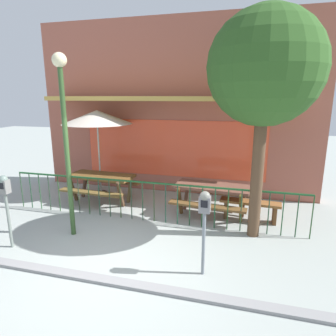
{
  "coord_description": "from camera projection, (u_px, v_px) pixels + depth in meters",
  "views": [
    {
      "loc": [
        2.15,
        -4.2,
        2.9
      ],
      "look_at": [
        0.37,
        2.41,
        1.23
      ],
      "focal_mm": 31.63,
      "sensor_mm": 36.0,
      "label": 1
    }
  ],
  "objects": [
    {
      "name": "patio_fence_front",
      "position": [
        148.0,
        194.0,
        6.9
      ],
      "size": [
        7.1,
        0.04,
        0.97
      ],
      "color": "#194E25",
      "rests_on": "ground"
    },
    {
      "name": "parking_meter_near",
      "position": [
        5.0,
        192.0,
        5.56
      ],
      "size": [
        0.18,
        0.17,
        1.46
      ],
      "color": "slate",
      "rests_on": "ground"
    },
    {
      "name": "pub_storefront",
      "position": [
        174.0,
        108.0,
        8.84
      ],
      "size": [
        8.43,
        1.51,
        5.08
      ],
      "color": "brown",
      "rests_on": "ground"
    },
    {
      "name": "picnic_table_right",
      "position": [
        212.0,
        192.0,
        7.24
      ],
      "size": [
        1.92,
        1.52,
        0.79
      ],
      "color": "brown",
      "rests_on": "ground"
    },
    {
      "name": "patio_bench",
      "position": [
        250.0,
        206.0,
        7.01
      ],
      "size": [
        1.42,
        0.43,
        0.48
      ],
      "color": "brown",
      "rests_on": "ground"
    },
    {
      "name": "street_tree",
      "position": [
        265.0,
        69.0,
        5.53
      ],
      "size": [
        2.2,
        2.2,
        4.51
      ],
      "color": "#513927",
      "rests_on": "ground"
    },
    {
      "name": "ground",
      "position": [
        112.0,
        266.0,
        5.17
      ],
      "size": [
        40.0,
        40.0,
        0.0
      ],
      "primitive_type": "plane",
      "color": "#98A09B"
    },
    {
      "name": "curb_edge",
      "position": [
        100.0,
        281.0,
        4.77
      ],
      "size": [
        11.8,
        0.2,
        0.11
      ],
      "primitive_type": "cube",
      "color": "gray",
      "rests_on": "ground"
    },
    {
      "name": "street_lamp",
      "position": [
        64.0,
        120.0,
        5.81
      ],
      "size": [
        0.28,
        0.28,
        3.69
      ],
      "color": "#315027",
      "rests_on": "ground"
    },
    {
      "name": "picnic_table_left",
      "position": [
        101.0,
        181.0,
        8.2
      ],
      "size": [
        1.89,
        1.48,
        0.79
      ],
      "color": "brown",
      "rests_on": "ground"
    },
    {
      "name": "parking_meter_far",
      "position": [
        205.0,
        211.0,
        4.69
      ],
      "size": [
        0.18,
        0.17,
        1.45
      ],
      "color": "slate",
      "rests_on": "ground"
    },
    {
      "name": "patio_umbrella",
      "position": [
        97.0,
        117.0,
        8.47
      ],
      "size": [
        2.01,
        2.01,
        2.5
      ],
      "color": "black",
      "rests_on": "ground"
    }
  ]
}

